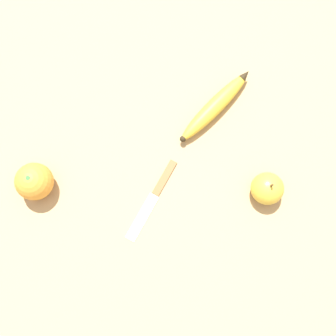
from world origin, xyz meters
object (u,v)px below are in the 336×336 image
(apple, at_px, (267,188))
(banana, at_px, (215,106))
(paring_knife, at_px, (154,197))
(orange, at_px, (34,182))

(apple, bearing_deg, banana, -142.55)
(apple, height_order, paring_knife, apple)
(apple, xyz_separation_m, paring_knife, (0.05, -0.24, -0.03))
(banana, height_order, apple, apple)
(apple, distance_m, paring_knife, 0.24)
(banana, relative_size, paring_knife, 1.05)
(orange, relative_size, apple, 1.06)
(orange, height_order, paring_knife, orange)
(banana, height_order, paring_knife, banana)
(orange, relative_size, paring_knife, 0.42)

